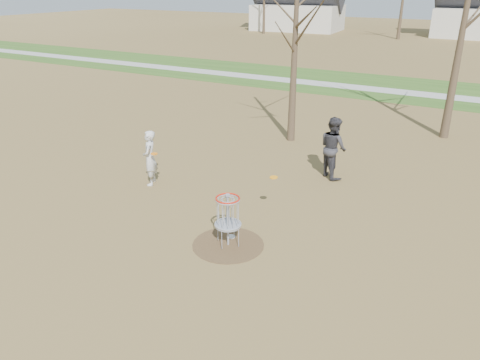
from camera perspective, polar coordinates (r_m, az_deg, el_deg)
name	(u,v)px	position (r m, az deg, el deg)	size (l,w,h in m)	color
ground	(228,245)	(11.82, -1.45, -7.89)	(160.00, 160.00, 0.00)	brown
green_band	(403,89)	(30.75, 19.22, 10.45)	(160.00, 8.00, 0.01)	#2D5119
footpath	(399,92)	(29.78, 18.83, 10.15)	(160.00, 1.50, 0.01)	#9E9E99
dirt_circle	(228,245)	(11.81, -1.45, -7.87)	(1.80, 1.80, 0.01)	#47331E
player_standing	(150,158)	(15.15, -10.94, 2.65)	(0.65, 0.43, 1.79)	silver
player_throwing	(333,147)	(15.73, 11.29, 3.91)	(1.00, 0.78, 2.06)	#323136
disc_grounded	(231,237)	(12.12, -1.11, -6.91)	(0.22, 0.22, 0.02)	silver
discs_in_play	(213,165)	(13.58, -3.35, 1.80)	(4.33, 0.23, 0.07)	orange
disc_golf_basket	(228,212)	(11.37, -1.49, -3.94)	(0.64, 0.64, 1.35)	#9EA3AD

